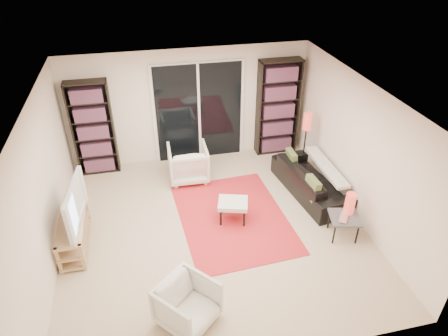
# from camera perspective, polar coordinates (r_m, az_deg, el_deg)

# --- Properties ---
(floor) EXTENTS (5.00, 5.00, 0.00)m
(floor) POSITION_cam_1_polar(r_m,az_deg,el_deg) (6.94, -1.48, -8.54)
(floor) COLOR #C2AF8A
(floor) RESTS_ON ground
(wall_back) EXTENTS (5.00, 0.02, 2.40)m
(wall_back) POSITION_cam_1_polar(r_m,az_deg,el_deg) (8.41, -5.04, 8.81)
(wall_back) COLOR #F3E5D0
(wall_back) RESTS_ON ground
(wall_front) EXTENTS (5.00, 0.02, 2.40)m
(wall_front) POSITION_cam_1_polar(r_m,az_deg,el_deg) (4.39, 5.15, -17.57)
(wall_front) COLOR #F3E5D0
(wall_front) RESTS_ON ground
(wall_left) EXTENTS (0.02, 5.00, 2.40)m
(wall_left) POSITION_cam_1_polar(r_m,az_deg,el_deg) (6.33, -24.44, -2.84)
(wall_left) COLOR #F3E5D0
(wall_left) RESTS_ON ground
(wall_right) EXTENTS (0.02, 5.00, 2.40)m
(wall_right) POSITION_cam_1_polar(r_m,az_deg,el_deg) (7.07, 18.67, 2.26)
(wall_right) COLOR #F3E5D0
(wall_right) RESTS_ON ground
(ceiling) EXTENTS (5.00, 5.00, 0.02)m
(ceiling) POSITION_cam_1_polar(r_m,az_deg,el_deg) (5.67, -1.82, 10.11)
(ceiling) COLOR white
(ceiling) RESTS_ON wall_back
(sliding_door) EXTENTS (1.92, 0.08, 2.16)m
(sliding_door) POSITION_cam_1_polar(r_m,az_deg,el_deg) (8.47, -3.60, 7.92)
(sliding_door) COLOR white
(sliding_door) RESTS_ON ground
(bookshelf_left) EXTENTS (0.80, 0.30, 1.95)m
(bookshelf_left) POSITION_cam_1_polar(r_m,az_deg,el_deg) (8.35, -18.18, 5.36)
(bookshelf_left) COLOR black
(bookshelf_left) RESTS_ON ground
(bookshelf_right) EXTENTS (0.90, 0.30, 2.10)m
(bookshelf_right) POSITION_cam_1_polar(r_m,az_deg,el_deg) (8.75, 7.70, 8.54)
(bookshelf_right) COLOR black
(bookshelf_right) RESTS_ON ground
(tv_stand) EXTENTS (0.39, 1.23, 0.50)m
(tv_stand) POSITION_cam_1_polar(r_m,az_deg,el_deg) (6.88, -20.64, -8.68)
(tv_stand) COLOR tan
(tv_stand) RESTS_ON floor
(tv) EXTENTS (0.27, 1.16, 0.66)m
(tv) POSITION_cam_1_polar(r_m,az_deg,el_deg) (6.53, -21.41, -4.88)
(tv) COLOR black
(tv) RESTS_ON tv_stand
(rug) EXTENTS (1.95, 2.56, 0.01)m
(rug) POSITION_cam_1_polar(r_m,az_deg,el_deg) (7.15, 1.26, -7.08)
(rug) COLOR red
(rug) RESTS_ON floor
(sofa) EXTENTS (0.99, 1.99, 0.56)m
(sofa) POSITION_cam_1_polar(r_m,az_deg,el_deg) (7.78, 12.31, -1.76)
(sofa) COLOR black
(sofa) RESTS_ON floor
(armchair_back) EXTENTS (0.78, 0.81, 0.71)m
(armchair_back) POSITION_cam_1_polar(r_m,az_deg,el_deg) (8.01, -5.14, 0.72)
(armchair_back) COLOR silver
(armchair_back) RESTS_ON floor
(armchair_front) EXTENTS (0.96, 0.96, 0.63)m
(armchair_front) POSITION_cam_1_polar(r_m,az_deg,el_deg) (5.45, -5.23, -18.81)
(armchair_front) COLOR silver
(armchair_front) RESTS_ON floor
(ottoman) EXTENTS (0.60, 0.54, 0.40)m
(ottoman) POSITION_cam_1_polar(r_m,az_deg,el_deg) (6.90, 1.28, -5.20)
(ottoman) COLOR silver
(ottoman) RESTS_ON floor
(side_table) EXTENTS (0.56, 0.56, 0.40)m
(side_table) POSITION_cam_1_polar(r_m,az_deg,el_deg) (6.86, 16.82, -6.97)
(side_table) COLOR #4B4A50
(side_table) RESTS_ON floor
(laptop) EXTENTS (0.33, 0.36, 0.02)m
(laptop) POSITION_cam_1_polar(r_m,az_deg,el_deg) (6.79, 17.09, -6.88)
(laptop) COLOR silver
(laptop) RESTS_ON side_table
(table_lamp) EXTENTS (0.17, 0.17, 0.38)m
(table_lamp) POSITION_cam_1_polar(r_m,az_deg,el_deg) (6.82, 17.54, -4.86)
(table_lamp) COLOR #F24637
(table_lamp) RESTS_ON side_table
(floor_lamp) EXTENTS (0.19, 0.19, 1.29)m
(floor_lamp) POSITION_cam_1_polar(r_m,az_deg,el_deg) (8.15, 11.71, 5.65)
(floor_lamp) COLOR black
(floor_lamp) RESTS_ON floor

